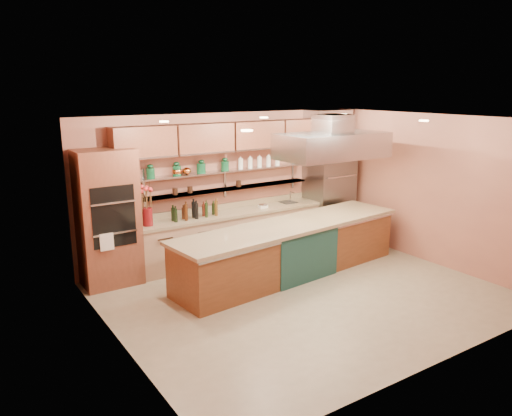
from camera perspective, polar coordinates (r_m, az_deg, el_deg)
floor at (r=8.23m, az=5.60°, el=-9.89°), size 6.00×5.00×0.02m
ceiling at (r=7.56m, az=6.10°, el=10.02°), size 6.00×5.00×0.02m
wall_back at (r=9.79m, az=-3.40°, el=2.64°), size 6.00×0.04×2.80m
wall_front at (r=6.12m, az=20.76°, el=-5.06°), size 6.00×0.04×2.80m
wall_left at (r=6.39m, az=-15.64°, el=-3.90°), size 0.04×5.00×2.80m
wall_right at (r=9.90m, az=19.47°, el=2.00°), size 0.04×5.00×2.80m
oven_stack at (r=8.62m, az=-16.54°, el=-1.15°), size 0.95×0.64×2.30m
refrigerator at (r=10.93m, az=8.33°, el=1.81°), size 0.95×0.72×2.10m
back_counter at (r=9.74m, az=-2.69°, el=-3.08°), size 3.84×0.64×0.93m
wall_shelf_lower at (r=9.67m, az=-3.27°, el=2.20°), size 3.60×0.26×0.03m
wall_shelf_upper at (r=9.60m, az=-3.29°, el=4.24°), size 3.60×0.26×0.03m
upper_cabinets at (r=9.50m, az=-2.93°, el=8.10°), size 4.60×0.36×0.55m
range_hood at (r=9.09m, az=8.71°, el=7.07°), size 2.00×1.00×0.45m
ceiling_downlights at (r=7.72m, az=5.14°, el=9.90°), size 4.00×2.80×0.02m
island at (r=8.91m, az=3.96°, el=-4.71°), size 4.55×1.43×0.93m
flower_vase at (r=8.81m, az=-12.29°, el=-1.00°), size 0.18×0.18×0.31m
oil_bottle_cluster at (r=9.16m, az=-6.97°, el=-0.25°), size 0.95×0.31×0.30m
kitchen_scale at (r=9.92m, az=0.79°, el=0.30°), size 0.19×0.16×0.09m
bar_faucet at (r=10.41m, az=3.92°, el=1.27°), size 0.03×0.03×0.22m
copper_kettle at (r=9.20m, az=-7.93°, el=4.22°), size 0.17×0.17×0.13m
green_canister at (r=9.32m, az=-6.34°, el=4.54°), size 0.18×0.18×0.18m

